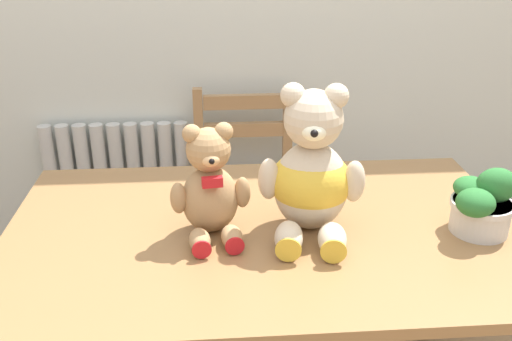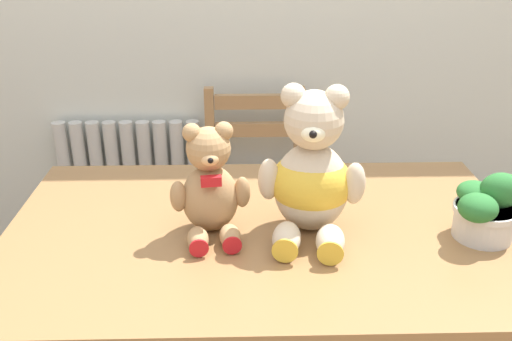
{
  "view_description": "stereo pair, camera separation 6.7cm",
  "coord_description": "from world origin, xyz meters",
  "px_view_note": "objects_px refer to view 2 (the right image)",
  "views": [
    {
      "loc": [
        -0.13,
        -0.91,
        1.51
      ],
      "look_at": [
        -0.02,
        0.44,
        0.91
      ],
      "focal_mm": 40.0,
      "sensor_mm": 36.0,
      "label": 1
    },
    {
      "loc": [
        -0.06,
        -0.91,
        1.51
      ],
      "look_at": [
        -0.02,
        0.44,
        0.91
      ],
      "focal_mm": 40.0,
      "sensor_mm": 36.0,
      "label": 2
    }
  ],
  "objects_px": {
    "wooden_chair_behind": "(255,193)",
    "teddy_bear_left": "(210,187)",
    "potted_plant": "(485,209)",
    "teddy_bear_right": "(312,175)"
  },
  "relations": [
    {
      "from": "wooden_chair_behind",
      "to": "teddy_bear_left",
      "type": "xyz_separation_m",
      "value": [
        -0.14,
        -0.83,
        0.43
      ]
    },
    {
      "from": "potted_plant",
      "to": "teddy_bear_right",
      "type": "bearing_deg",
      "value": 173.33
    },
    {
      "from": "wooden_chair_behind",
      "to": "teddy_bear_left",
      "type": "distance_m",
      "value": 0.94
    },
    {
      "from": "wooden_chair_behind",
      "to": "teddy_bear_right",
      "type": "distance_m",
      "value": 0.95
    },
    {
      "from": "wooden_chair_behind",
      "to": "potted_plant",
      "type": "bearing_deg",
      "value": 123.17
    },
    {
      "from": "wooden_chair_behind",
      "to": "teddy_bear_left",
      "type": "bearing_deg",
      "value": 80.41
    },
    {
      "from": "teddy_bear_left",
      "to": "potted_plant",
      "type": "xyz_separation_m",
      "value": [
        0.71,
        -0.05,
        -0.05
      ]
    },
    {
      "from": "wooden_chair_behind",
      "to": "potted_plant",
      "type": "height_order",
      "value": "potted_plant"
    },
    {
      "from": "teddy_bear_left",
      "to": "teddy_bear_right",
      "type": "xyz_separation_m",
      "value": [
        0.26,
        0.0,
        0.03
      ]
    },
    {
      "from": "wooden_chair_behind",
      "to": "teddy_bear_left",
      "type": "relative_size",
      "value": 2.81
    }
  ]
}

